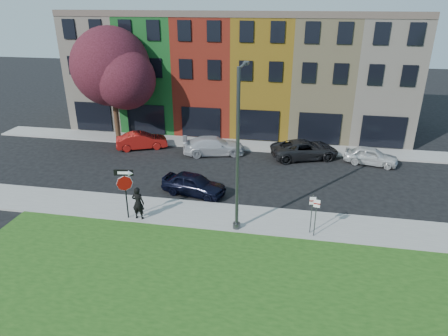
% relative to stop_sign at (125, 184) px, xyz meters
% --- Properties ---
extents(ground, '(120.00, 120.00, 0.00)m').
position_rel_stop_sign_xyz_m(ground, '(5.78, -1.88, -2.20)').
color(ground, black).
rests_on(ground, ground).
extents(sidewalk_near, '(40.00, 3.00, 0.12)m').
position_rel_stop_sign_xyz_m(sidewalk_near, '(7.78, 1.12, -2.14)').
color(sidewalk_near, gray).
rests_on(sidewalk_near, ground).
extents(sidewalk_far, '(40.00, 2.40, 0.12)m').
position_rel_stop_sign_xyz_m(sidewalk_far, '(2.78, 13.12, -2.14)').
color(sidewalk_far, gray).
rests_on(sidewalk_far, ground).
extents(rowhouse_block, '(30.00, 10.12, 10.00)m').
position_rel_stop_sign_xyz_m(rowhouse_block, '(3.28, 19.31, 2.79)').
color(rowhouse_block, '#BAAC9A').
rests_on(rowhouse_block, ground).
extents(stop_sign, '(1.04, 0.20, 2.91)m').
position_rel_stop_sign_xyz_m(stop_sign, '(0.00, 0.00, 0.00)').
color(stop_sign, black).
rests_on(stop_sign, sidewalk_near).
extents(man, '(0.74, 0.53, 1.90)m').
position_rel_stop_sign_xyz_m(man, '(0.64, 0.05, -1.13)').
color(man, black).
rests_on(man, sidewalk_near).
extents(sedan_near, '(3.41, 4.78, 1.39)m').
position_rel_stop_sign_xyz_m(sedan_near, '(2.82, 3.73, -1.51)').
color(sedan_near, black).
rests_on(sedan_near, ground).
extents(parked_car_red, '(4.46, 5.14, 1.34)m').
position_rel_stop_sign_xyz_m(parked_car_red, '(-3.44, 10.98, -1.53)').
color(parked_car_red, maroon).
rests_on(parked_car_red, ground).
extents(parked_car_silver, '(4.48, 5.87, 1.41)m').
position_rel_stop_sign_xyz_m(parked_car_silver, '(2.63, 10.80, -1.50)').
color(parked_car_silver, '#BABABF').
rests_on(parked_car_silver, ground).
extents(parked_car_dark, '(5.57, 6.60, 1.42)m').
position_rel_stop_sign_xyz_m(parked_car_dark, '(9.66, 11.23, -1.49)').
color(parked_car_dark, black).
rests_on(parked_car_dark, ground).
extents(parked_car_white, '(3.06, 4.42, 1.30)m').
position_rel_stop_sign_xyz_m(parked_car_white, '(14.49, 10.90, -1.55)').
color(parked_car_white, silver).
rests_on(parked_car_white, ground).
extents(street_lamp, '(0.40, 2.58, 8.44)m').
position_rel_stop_sign_xyz_m(street_lamp, '(6.11, 0.22, 2.17)').
color(street_lamp, '#414346').
rests_on(street_lamp, sidewalk_near).
extents(parking_sign_a, '(0.32, 0.11, 2.18)m').
position_rel_stop_sign_xyz_m(parking_sign_a, '(10.14, 0.01, -0.72)').
color(parking_sign_a, '#414346').
rests_on(parking_sign_a, sidewalk_near).
extents(parking_sign_b, '(0.32, 0.11, 2.20)m').
position_rel_stop_sign_xyz_m(parking_sign_b, '(9.94, 0.25, -0.71)').
color(parking_sign_b, '#414346').
rests_on(parking_sign_b, sidewalk_near).
extents(tree_purple, '(7.75, 6.78, 9.31)m').
position_rel_stop_sign_xyz_m(tree_purple, '(-6.32, 13.14, 3.83)').
color(tree_purple, '#321D10').
rests_on(tree_purple, sidewalk_far).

